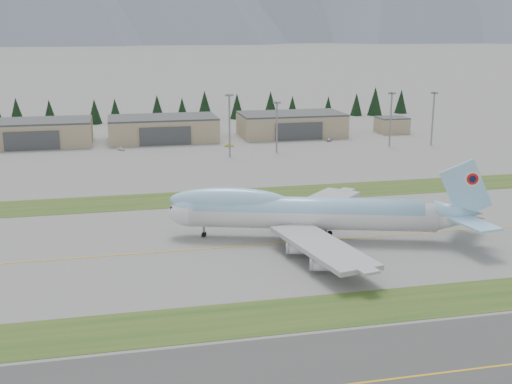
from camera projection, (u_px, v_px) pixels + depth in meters
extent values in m
plane|color=slate|center=(277.00, 244.00, 151.27)|extent=(7000.00, 7000.00, 0.00)
cube|color=#2C4F1C|center=(329.00, 311.00, 115.33)|extent=(400.00, 14.00, 0.08)
cube|color=#2C4F1C|center=(241.00, 196.00, 193.83)|extent=(400.00, 18.00, 0.08)
cube|color=#363636|center=(383.00, 380.00, 92.63)|extent=(400.00, 32.00, 0.04)
cube|color=gold|center=(277.00, 244.00, 151.27)|extent=(400.00, 0.40, 0.02)
cube|color=gold|center=(383.00, 380.00, 92.63)|extent=(400.00, 0.40, 0.02)
cylinder|color=silver|center=(312.00, 215.00, 152.95)|extent=(57.93, 23.32, 6.78)
cylinder|color=#96CEF5|center=(307.00, 210.00, 152.71)|extent=(53.78, 21.62, 6.26)
ellipsoid|color=silver|center=(191.00, 213.00, 155.05)|extent=(12.35, 9.62, 6.78)
ellipsoid|color=#96CEF5|center=(191.00, 208.00, 154.74)|extent=(10.35, 8.12, 5.75)
ellipsoid|color=#96CEF5|center=(229.00, 200.00, 153.57)|extent=(29.25, 13.81, 6.26)
cube|color=#0C1433|center=(176.00, 207.00, 154.98)|extent=(2.92, 3.24, 1.35)
cone|color=silver|center=(459.00, 218.00, 150.48)|extent=(13.91, 9.97, 6.65)
cone|color=#96CEF5|center=(459.00, 213.00, 150.16)|extent=(12.74, 9.10, 6.05)
cube|color=#96CEF5|center=(466.00, 189.00, 148.63)|extent=(12.29, 4.24, 14.41)
cylinder|color=silver|center=(472.00, 178.00, 148.33)|extent=(3.66, 1.28, 3.76)
cylinder|color=red|center=(472.00, 178.00, 148.43)|extent=(2.66, 0.98, 2.71)
cylinder|color=#0C1433|center=(471.00, 178.00, 148.53)|extent=(1.56, 0.65, 1.57)
cube|color=#96CEF5|center=(462.00, 209.00, 156.22)|extent=(12.32, 12.74, 0.48)
cube|color=#96CEF5|center=(475.00, 224.00, 144.12)|extent=(7.85, 12.26, 0.48)
cube|color=#A4A5AC|center=(319.00, 204.00, 169.90)|extent=(29.08, 29.22, 1.04)
cube|color=#A4A5AC|center=(322.00, 247.00, 136.63)|extent=(15.84, 32.65, 1.04)
cylinder|color=silver|center=(300.00, 215.00, 166.71)|extent=(5.95, 4.06, 2.61)
cylinder|color=silver|center=(319.00, 205.00, 175.72)|extent=(5.95, 4.06, 2.61)
cylinder|color=silver|center=(300.00, 248.00, 141.50)|extent=(5.95, 4.06, 2.61)
cylinder|color=silver|center=(324.00, 265.00, 131.76)|extent=(5.95, 4.06, 2.61)
cylinder|color=gray|center=(204.00, 232.00, 156.02)|extent=(0.57, 0.57, 2.50)
cylinder|color=gray|center=(305.00, 230.00, 157.26)|extent=(0.73, 0.73, 2.71)
cylinder|color=gray|center=(305.00, 238.00, 151.21)|extent=(0.73, 0.73, 2.71)
cylinder|color=gray|center=(326.00, 230.00, 156.88)|extent=(0.73, 0.73, 2.71)
cylinder|color=gray|center=(327.00, 238.00, 150.83)|extent=(0.73, 0.73, 2.71)
cylinder|color=black|center=(204.00, 235.00, 155.79)|extent=(1.20, 0.68, 1.15)
cylinder|color=black|center=(204.00, 234.00, 156.59)|extent=(1.20, 0.68, 1.15)
cylinder|color=black|center=(305.00, 233.00, 157.44)|extent=(1.35, 0.86, 1.25)
cylinder|color=black|center=(305.00, 241.00, 151.39)|extent=(1.35, 0.86, 1.25)
cylinder|color=black|center=(326.00, 233.00, 157.06)|extent=(1.35, 0.86, 1.25)
cylinder|color=black|center=(327.00, 241.00, 151.01)|extent=(1.35, 0.86, 1.25)
cube|color=tan|center=(35.00, 134.00, 277.24)|extent=(48.00, 26.00, 10.00)
cube|color=#3B3E40|center=(34.00, 121.00, 275.89)|extent=(48.00, 26.00, 0.80)
cube|color=#3B3E40|center=(32.00, 141.00, 264.91)|extent=(22.08, 0.60, 8.00)
cube|color=tan|center=(163.00, 129.00, 288.74)|extent=(48.00, 26.00, 10.00)
cube|color=#3B3E40|center=(162.00, 117.00, 287.40)|extent=(48.00, 26.00, 0.80)
cube|color=#3B3E40|center=(165.00, 136.00, 276.41)|extent=(22.08, 0.60, 8.00)
cube|color=tan|center=(291.00, 125.00, 301.30)|extent=(48.00, 26.00, 10.00)
cube|color=#3B3E40|center=(291.00, 114.00, 299.95)|extent=(48.00, 26.00, 0.80)
cube|color=#3B3E40|center=(299.00, 132.00, 288.97)|extent=(22.08, 0.60, 8.00)
cube|color=tan|center=(392.00, 126.00, 310.24)|extent=(14.00, 12.00, 7.00)
cube|color=#3B3E40|center=(392.00, 118.00, 309.29)|extent=(14.00, 12.00, 0.60)
cylinder|color=gray|center=(230.00, 127.00, 250.66)|extent=(0.70, 0.70, 23.72)
cube|color=gray|center=(229.00, 95.00, 247.61)|extent=(3.20, 3.20, 0.80)
cylinder|color=gray|center=(277.00, 128.00, 259.70)|extent=(0.70, 0.70, 19.87)
cube|color=gray|center=(277.00, 103.00, 257.13)|extent=(3.20, 3.20, 0.80)
cylinder|color=gray|center=(391.00, 121.00, 272.53)|extent=(0.70, 0.70, 22.27)
cube|color=gray|center=(392.00, 93.00, 269.66)|extent=(3.20, 3.20, 0.80)
cylinder|color=gray|center=(433.00, 120.00, 275.49)|extent=(0.70, 0.70, 22.11)
cube|color=gray|center=(435.00, 93.00, 272.64)|extent=(3.20, 3.20, 0.80)
imported|color=silver|center=(121.00, 150.00, 266.16)|extent=(3.25, 3.84, 1.24)
imported|color=gold|center=(229.00, 147.00, 274.59)|extent=(3.96, 2.47, 1.23)
imported|color=#9C9CA0|center=(329.00, 141.00, 288.28)|extent=(3.64, 4.76, 1.28)
cone|color=black|center=(17.00, 112.00, 330.15)|extent=(8.25, 8.25, 14.73)
cone|color=black|center=(50.00, 112.00, 339.22)|extent=(7.15, 7.15, 12.77)
cone|color=black|center=(95.00, 111.00, 337.88)|extent=(7.40, 7.40, 13.22)
cone|color=black|center=(115.00, 110.00, 345.83)|extent=(7.05, 7.05, 12.58)
cone|color=black|center=(157.00, 109.00, 343.51)|extent=(8.27, 8.27, 14.77)
cone|color=black|center=(182.00, 109.00, 347.95)|extent=(7.16, 7.16, 12.78)
cone|color=black|center=(205.00, 105.00, 352.89)|extent=(9.02, 9.02, 16.10)
cone|color=black|center=(237.00, 106.00, 356.88)|extent=(7.97, 7.97, 14.23)
cone|color=black|center=(271.00, 104.00, 364.25)|extent=(8.26, 8.26, 14.75)
cone|color=black|center=(292.00, 107.00, 360.30)|extent=(7.02, 7.02, 12.53)
cone|color=black|center=(328.00, 106.00, 367.42)|extent=(6.45, 6.45, 11.52)
cone|color=black|center=(356.00, 104.00, 370.43)|extent=(7.34, 7.34, 13.12)
cone|color=black|center=(375.00, 101.00, 371.03)|extent=(9.20, 9.20, 16.42)
cone|color=black|center=(401.00, 101.00, 380.76)|extent=(7.87, 7.87, 14.05)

